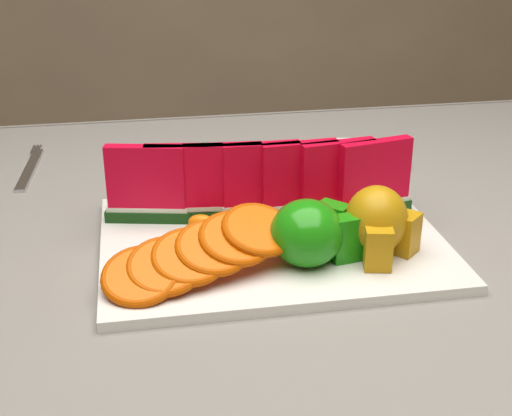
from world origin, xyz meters
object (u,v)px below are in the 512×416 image
object	(u,v)px
pear_cluster	(378,222)
fork	(30,167)
platter	(272,242)
side_plate	(352,159)
apple_cluster	(313,233)

from	to	relation	value
pear_cluster	fork	distance (m)	0.56
platter	side_plate	distance (m)	0.31
platter	fork	bearing A→B (deg)	134.74
fork	platter	bearing A→B (deg)	-45.26
apple_cluster	side_plate	bearing A→B (deg)	65.45
platter	apple_cluster	world-z (taller)	apple_cluster
platter	pear_cluster	distance (m)	0.13
platter	apple_cluster	size ratio (longest dim) A/B	3.39
pear_cluster	fork	size ratio (longest dim) A/B	0.47
platter	side_plate	bearing A→B (deg)	55.20
pear_cluster	platter	bearing A→B (deg)	151.78
apple_cluster	fork	distance (m)	0.51
platter	apple_cluster	xyz separation A→B (m)	(0.03, -0.06, 0.04)
pear_cluster	fork	xyz separation A→B (m)	(-0.42, 0.37, -0.05)
fork	pear_cluster	bearing A→B (deg)	-41.56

